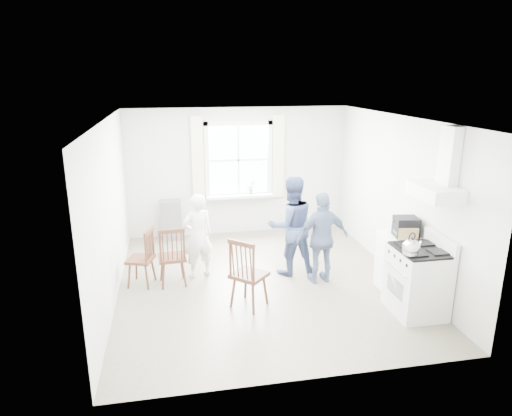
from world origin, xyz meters
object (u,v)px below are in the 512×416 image
Objects in this scene: gas_stove at (418,280)px; windsor_chair_a at (172,251)px; windsor_chair_c at (146,251)px; person_right at (322,238)px; windsor_chair_b at (245,267)px; stereo_stack at (406,227)px; person_left at (198,236)px; low_cabinet at (398,263)px; person_mid at (291,226)px.

windsor_chair_a is at bearing 156.46° from gas_stove.
person_right is (2.74, -0.38, 0.17)m from windsor_chair_c.
gas_stove reaches higher than windsor_chair_b.
windsor_chair_a is 1.34m from windsor_chair_b.
gas_stove is at bearing 122.94° from person_right.
windsor_chair_a is at bearing -11.52° from person_right.
stereo_stack is at bearing 2.20° from windsor_chair_b.
person_left is (0.42, 0.33, 0.10)m from windsor_chair_a.
windsor_chair_b is (-2.33, 0.53, 0.16)m from gas_stove.
person_left reaches higher than gas_stove.
person_right is at bearing 151.47° from stereo_stack.
windsor_chair_b is 1.13× the size of windsor_chair_c.
stereo_stack is 2.47m from windsor_chair_b.
low_cabinet is 0.85× the size of windsor_chair_b.
gas_stove is at bearing -95.68° from low_cabinet.
stereo_stack is at bearing 140.05° from person_left.
windsor_chair_c is (-3.82, 0.97, -0.48)m from stereo_stack.
gas_stove is 2.40m from windsor_chair_b.
person_mid reaches higher than stereo_stack.
person_right reaches higher than low_cabinet.
person_left is (-3.00, 1.15, -0.34)m from stereo_stack.
person_mid is (1.94, 0.19, 0.22)m from windsor_chair_a.
person_right is at bearing 128.83° from gas_stove.
low_cabinet is 3.47m from windsor_chair_a.
windsor_chair_a is 0.93× the size of windsor_chair_b.
stereo_stack is 3.97m from windsor_chair_c.
person_left is (-0.56, 1.24, 0.06)m from windsor_chair_b.
low_cabinet is at bearing 148.00° from person_right.
gas_stove is 1.14× the size of windsor_chair_a.
person_left reaches higher than windsor_chair_a.
stereo_stack is 0.23× the size of person_mid.
windsor_chair_c is 0.66× the size of person_left.
windsor_chair_c is at bearing 166.76° from low_cabinet.
stereo_stack is at bearing -13.47° from windsor_chair_a.
gas_stove reaches higher than windsor_chair_a.
person_left is (-2.90, 1.77, 0.22)m from gas_stove.
windsor_chair_a is at bearing 167.61° from low_cabinet.
gas_stove is at bearing -12.82° from windsor_chair_b.
windsor_chair_c is (-3.71, 1.59, 0.09)m from gas_stove.
low_cabinet is 2.41m from windsor_chair_b.
person_mid reaches higher than person_right.
windsor_chair_b is 1.74m from windsor_chair_c.
windsor_chair_a is 1.96m from person_mid.
person_right reaches higher than windsor_chair_a.
windsor_chair_c is at bearing -5.54° from person_mid.
person_mid is at bearing -52.54° from person_right.
windsor_chair_a is (-3.42, 0.82, -0.45)m from stereo_stack.
gas_stove is 2.16m from person_mid.
stereo_stack is 1.27m from person_right.
windsor_chair_a is at bearing 166.53° from stereo_stack.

